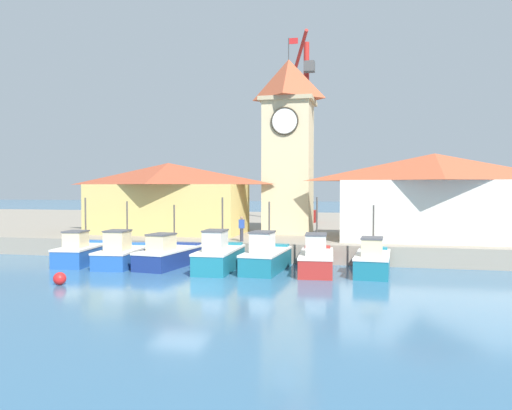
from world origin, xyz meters
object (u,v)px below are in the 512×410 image
Objects in this scene: clock_tower at (288,142)px; warehouse_right at (434,196)px; warehouse_left at (169,197)px; fishing_boat_mid_right at (316,259)px; fishing_boat_left_inner at (168,255)px; fishing_boat_right_inner at (373,261)px; fishing_boat_center at (266,257)px; port_crane_near at (306,151)px; fishing_boat_far_left at (81,252)px; mooring_buoy at (60,279)px; dock_worker_near_tower at (242,228)px; fishing_boat_left_outer at (123,254)px; fishing_boat_mid_left at (219,256)px.

clock_tower is 11.33m from warehouse_right.
fishing_boat_mid_right is at bearing -34.98° from warehouse_left.
fishing_boat_left_inner is 11.70m from fishing_boat_right_inner.
warehouse_left is at bearing 137.35° from fishing_boat_center.
warehouse_left reaches higher than fishing_boat_right_inner.
fishing_boat_left_inner is 24.63m from port_crane_near.
port_crane_near is at bearing 105.61° from fishing_boat_right_inner.
warehouse_right is at bearing 47.09° from fishing_boat_mid_right.
fishing_boat_far_left is at bearing -136.56° from clock_tower.
fishing_boat_far_left is at bearing -103.90° from warehouse_left.
warehouse_right is at bearing 36.43° from mooring_buoy.
warehouse_left is 7.28× the size of dock_worker_near_tower.
warehouse_left is at bearing 145.02° from fishing_boat_mid_right.
warehouse_right is at bearing 25.18° from fishing_boat_left_inner.
warehouse_left is at bearing -167.91° from clock_tower.
fishing_boat_center is 8.34× the size of mooring_buoy.
fishing_boat_left_inner is 0.45× the size of warehouse_left.
fishing_boat_mid_right is 0.26× the size of port_crane_near.
fishing_boat_left_outer is 0.92× the size of fishing_boat_left_inner.
fishing_boat_left_outer reaches higher than dock_worker_near_tower.
fishing_boat_mid_left is 1.00× the size of fishing_boat_mid_right.
fishing_boat_mid_right is 13.16m from mooring_buoy.
clock_tower is at bearing 43.44° from fishing_boat_far_left.
fishing_boat_left_inner is (2.76, 0.32, -0.03)m from fishing_boat_left_outer.
fishing_boat_left_outer is 0.96× the size of fishing_boat_mid_right.
fishing_boat_center is (5.91, -0.28, 0.07)m from fishing_boat_left_inner.
fishing_boat_mid_left is 8.45m from mooring_buoy.
fishing_boat_center is 0.99× the size of fishing_boat_mid_right.
fishing_boat_left_inner is at bearing -118.40° from clock_tower.
fishing_boat_left_outer is (2.78, -0.07, -0.01)m from fishing_boat_far_left.
warehouse_right is (7.03, 7.57, 3.37)m from fishing_boat_mid_right.
fishing_boat_center is at bearing -42.65° from warehouse_left.
clock_tower reaches higher than mooring_buoy.
fishing_boat_right_inner is 9.07m from warehouse_right.
fishing_boat_mid_right reaches higher than fishing_boat_left_outer.
fishing_boat_far_left is 0.24× the size of port_crane_near.
fishing_boat_left_inner is at bearing 2.60° from fishing_boat_far_left.
warehouse_right is 20.39× the size of mooring_buoy.
fishing_boat_center is at bearing -58.75° from dock_worker_near_tower.
fishing_boat_right_inner is at bearing -118.68° from warehouse_right.
fishing_boat_far_left reaches higher than fishing_boat_left_inner.
fishing_boat_mid_right is 0.43× the size of warehouse_left.
mooring_buoy is at bearing -105.78° from port_crane_near.
fishing_boat_mid_left is at bearing -53.12° from warehouse_left.
fishing_boat_mid_right is at bearing -1.09° from fishing_boat_left_inner.
port_crane_near reaches higher than warehouse_left.
fishing_boat_mid_right is 10.87m from warehouse_right.
mooring_buoy is at bearing -66.65° from fishing_boat_far_left.
warehouse_left reaches higher than fishing_boat_mid_right.
mooring_buoy is (-6.20, -5.72, -0.48)m from fishing_boat_mid_left.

